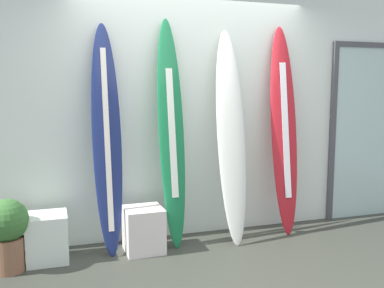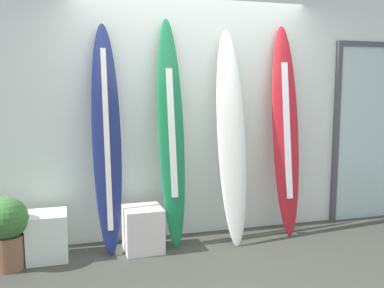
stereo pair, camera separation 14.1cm
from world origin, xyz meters
The scene contains 10 objects.
ground centered at (0.00, 0.00, -0.02)m, with size 8.00×8.00×0.04m, color #363830.
wall_back centered at (0.00, 1.30, 1.40)m, with size 7.20×0.20×2.80m, color silver.
surfboard_navy centered at (-0.94, 0.95, 1.09)m, with size 0.28×0.42×2.20m.
surfboard_emerald centered at (-0.31, 0.97, 1.13)m, with size 0.28×0.42×2.28m.
surfboard_ivory centered at (0.31, 0.91, 1.09)m, with size 0.32×0.53×2.19m.
surfboard_crimson centered at (0.96, 0.98, 1.12)m, with size 0.32×0.43×2.26m.
display_block_left centered at (-0.62, 0.84, 0.22)m, with size 0.37×0.37×0.43m.
display_block_center centered at (-1.51, 0.88, 0.22)m, with size 0.36×0.36×0.44m.
glass_door centered at (2.24, 1.18, 1.09)m, with size 1.08×0.06×2.12m.
potted_plant centered at (-1.83, 0.74, 0.37)m, with size 0.37×0.37×0.64m.
Camera 2 is at (-1.27, -3.16, 1.58)m, focal length 40.00 mm.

